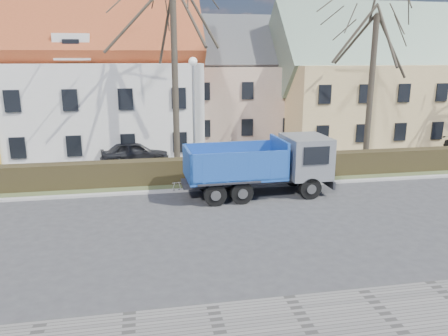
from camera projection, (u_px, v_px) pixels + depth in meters
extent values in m
plane|color=#373739|center=(242.00, 222.00, 18.14)|extent=(120.00, 120.00, 0.00)
cube|color=#ADAAA7|center=(222.00, 188.00, 22.51)|extent=(80.00, 0.30, 0.12)
cube|color=#48552F|center=(217.00, 180.00, 24.03)|extent=(80.00, 3.00, 0.10)
cube|color=#2B2415|center=(218.00, 170.00, 23.69)|extent=(60.00, 0.90, 1.30)
imported|color=black|center=(135.00, 152.00, 27.80)|extent=(4.49, 2.30, 1.46)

